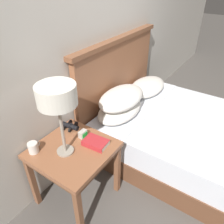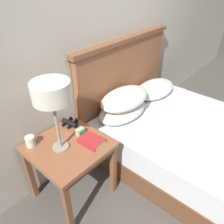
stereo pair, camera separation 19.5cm
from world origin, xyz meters
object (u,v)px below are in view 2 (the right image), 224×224
object	(u,v)px
bed	(183,137)
alarm_clock	(80,132)
coffee_mug	(31,141)
nightstand	(69,152)
binoculars_pair	(70,123)
book_on_nightstand	(91,141)
table_lamp	(52,94)

from	to	relation	value
bed	alarm_clock	world-z (taller)	bed
coffee_mug	alarm_clock	bearing A→B (deg)	-29.41
alarm_clock	bed	bearing A→B (deg)	-31.80
nightstand	binoculars_pair	bearing A→B (deg)	47.02
nightstand	coffee_mug	world-z (taller)	coffee_mug
binoculars_pair	bed	bearing A→B (deg)	-39.96
book_on_nightstand	binoculars_pair	world-z (taller)	binoculars_pair
bed	binoculars_pair	size ratio (longest dim) A/B	11.35
bed	table_lamp	size ratio (longest dim) A/B	3.28
book_on_nightstand	coffee_mug	world-z (taller)	coffee_mug
nightstand	table_lamp	bearing A→B (deg)	158.25
bed	book_on_nightstand	distance (m)	1.05
nightstand	bed	size ratio (longest dim) A/B	0.32
bed	alarm_clock	xyz separation A→B (m)	(-0.89, 0.55, 0.33)
book_on_nightstand	alarm_clock	bearing A→B (deg)	82.42
bed	coffee_mug	xyz separation A→B (m)	(-1.24, 0.75, 0.34)
binoculars_pair	alarm_clock	size ratio (longest dim) A/B	2.33
book_on_nightstand	alarm_clock	distance (m)	0.15
bed	binoculars_pair	world-z (taller)	bed
bed	coffee_mug	bearing A→B (deg)	148.86
table_lamp	book_on_nightstand	size ratio (longest dim) A/B	2.79
book_on_nightstand	coffee_mug	xyz separation A→B (m)	(-0.33, 0.34, 0.02)
alarm_clock	binoculars_pair	bearing A→B (deg)	80.74
nightstand	alarm_clock	xyz separation A→B (m)	(0.15, 0.02, 0.11)
alarm_clock	book_on_nightstand	bearing A→B (deg)	-97.58
nightstand	book_on_nightstand	bearing A→B (deg)	-42.32
book_on_nightstand	alarm_clock	xyz separation A→B (m)	(0.02, 0.15, 0.01)
table_lamp	binoculars_pair	xyz separation A→B (m)	(0.24, 0.17, -0.46)
bed	binoculars_pair	bearing A→B (deg)	140.04
table_lamp	bed	bearing A→B (deg)	-26.59
table_lamp	coffee_mug	size ratio (longest dim) A/B	5.49
nightstand	alarm_clock	size ratio (longest dim) A/B	8.37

